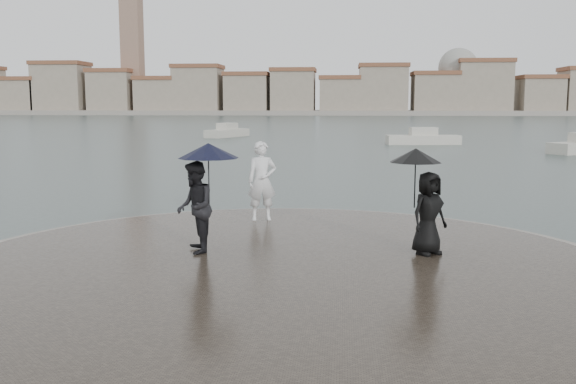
{
  "coord_description": "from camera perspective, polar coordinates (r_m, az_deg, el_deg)",
  "views": [
    {
      "loc": [
        1.04,
        -7.24,
        3.13
      ],
      "look_at": [
        0.0,
        4.8,
        1.45
      ],
      "focal_mm": 40.0,
      "sensor_mm": 36.0,
      "label": 1
    }
  ],
  "objects": [
    {
      "name": "ground",
      "position": [
        7.96,
        -3.08,
        -15.26
      ],
      "size": [
        400.0,
        400.0,
        0.0
      ],
      "primitive_type": "plane",
      "color": "#2B3835",
      "rests_on": "ground"
    },
    {
      "name": "visitor_right",
      "position": [
        12.01,
        12.05,
        -0.33
      ],
      "size": [
        1.18,
        1.0,
        1.95
      ],
      "color": "black",
      "rests_on": "quay_tip"
    },
    {
      "name": "kerb_ring",
      "position": [
        11.2,
        -0.58,
        -7.47
      ],
      "size": [
        12.5,
        12.5,
        0.32
      ],
      "primitive_type": "cylinder",
      "color": "gray",
      "rests_on": "ground"
    },
    {
      "name": "statue",
      "position": [
        15.2,
        -2.33,
        0.99
      ],
      "size": [
        0.77,
        0.59,
        1.87
      ],
      "primitive_type": "imported",
      "rotation": [
        0.0,
        0.0,
        0.22
      ],
      "color": "white",
      "rests_on": "quay_tip"
    },
    {
      "name": "visitor_left",
      "position": [
        11.96,
        -7.95,
        0.05
      ],
      "size": [
        1.24,
        1.16,
        2.04
      ],
      "color": "black",
      "rests_on": "quay_tip"
    },
    {
      "name": "boats",
      "position": [
        50.29,
        8.95,
        4.69
      ],
      "size": [
        30.44,
        22.16,
        1.5
      ],
      "color": "#BAB6A7",
      "rests_on": "ground"
    },
    {
      "name": "quay_tip",
      "position": [
        11.19,
        -0.58,
        -7.37
      ],
      "size": [
        11.9,
        11.9,
        0.36
      ],
      "primitive_type": "cylinder",
      "color": "#2D261E",
      "rests_on": "ground"
    },
    {
      "name": "far_skyline",
      "position": [
        168.13,
        2.46,
        8.76
      ],
      "size": [
        260.0,
        20.0,
        37.0
      ],
      "color": "gray",
      "rests_on": "ground"
    }
  ]
}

